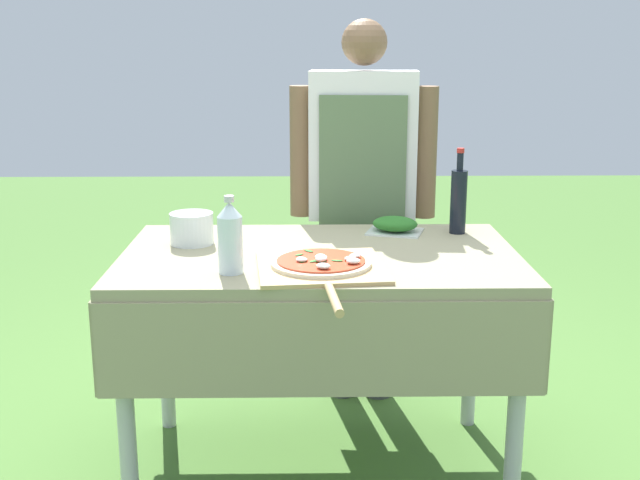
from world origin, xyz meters
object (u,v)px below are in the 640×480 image
Objects in this scene: person_cook at (363,183)px; mixing_tub at (192,228)px; prep_table at (320,283)px; pizza_on_peel at (322,266)px; water_bottle at (230,237)px; oil_bottle at (459,200)px; herb_container at (395,225)px.

mixing_tub is (-0.60, -0.48, -0.07)m from person_cook.
prep_table is 0.24m from pizza_on_peel.
water_bottle is (-0.27, -0.02, 0.09)m from pizza_on_peel.
water_bottle is at bearing -139.13° from prep_table.
person_cook is at bearing 132.57° from oil_bottle.
herb_container is at bearing 42.68° from water_bottle.
oil_bottle is 0.92m from mixing_tub.
water_bottle is (-0.75, -0.48, -0.01)m from oil_bottle.
oil_bottle is 0.89m from water_bottle.
person_cook is (0.17, 0.59, 0.22)m from prep_table.
mixing_tub is at bearing -168.11° from herb_container.
water_bottle is 0.73m from herb_container.
oil_bottle is at bearing 32.71° from water_bottle.
oil_bottle reaches higher than mixing_tub.
mixing_tub reaches higher than pizza_on_peel.
water_bottle is at bearing 179.10° from pizza_on_peel.
person_cook reaches higher than water_bottle.
person_cook is 0.46m from oil_bottle.
mixing_tub reaches higher than herb_container.
herb_container is 0.71m from mixing_tub.
prep_table is 5.80× the size of herb_container.
mixing_tub is at bearing -171.41° from oil_bottle.
pizza_on_peel is at bearing -89.36° from prep_table.
herb_container reaches higher than pizza_on_peel.
person_cook is 0.93m from water_bottle.
prep_table is 0.66m from person_cook.
prep_table is 2.06× the size of pizza_on_peel.
herb_container is at bearing 11.89° from mixing_tub.
person_cook is at bearing 61.92° from water_bottle.
herb_container reaches higher than prep_table.
prep_table is 5.58× the size of water_bottle.
herb_container is 1.53× the size of mixing_tub.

